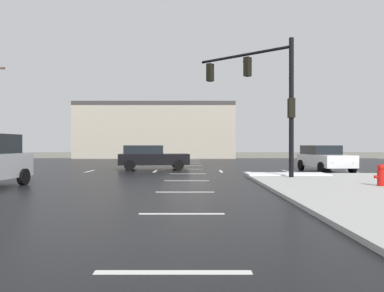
# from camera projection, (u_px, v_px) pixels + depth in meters

# --- Properties ---
(ground_plane) EXTENTS (120.00, 120.00, 0.00)m
(ground_plane) POSITION_uv_depth(u_px,v_px,m) (189.00, 172.00, 22.71)
(ground_plane) COLOR slate
(road_asphalt) EXTENTS (44.00, 44.00, 0.02)m
(road_asphalt) POSITION_uv_depth(u_px,v_px,m) (189.00, 171.00, 22.71)
(road_asphalt) COLOR black
(road_asphalt) RESTS_ON ground_plane
(snow_strip_curbside) EXTENTS (4.00, 1.60, 0.06)m
(snow_strip_curbside) POSITION_uv_depth(u_px,v_px,m) (288.00, 174.00, 18.70)
(snow_strip_curbside) COLOR white
(snow_strip_curbside) RESTS_ON sidewalk_corner
(lane_markings) EXTENTS (36.15, 36.15, 0.01)m
(lane_markings) POSITION_uv_depth(u_px,v_px,m) (210.00, 173.00, 21.33)
(lane_markings) COLOR silver
(lane_markings) RESTS_ON road_asphalt
(traffic_signal_mast) EXTENTS (4.21, 3.56, 6.45)m
(traffic_signal_mast) POSITION_uv_depth(u_px,v_px,m) (265.00, 88.00, 18.14)
(traffic_signal_mast) COLOR black
(traffic_signal_mast) RESTS_ON sidewalk_corner
(fire_hydrant) EXTENTS (0.48, 0.26, 0.79)m
(fire_hydrant) POSITION_uv_depth(u_px,v_px,m) (382.00, 175.00, 13.55)
(fire_hydrant) COLOR red
(fire_hydrant) RESTS_ON sidewalk_corner
(strip_building_background) EXTENTS (18.95, 8.00, 6.70)m
(strip_building_background) POSITION_uv_depth(u_px,v_px,m) (158.00, 131.00, 46.87)
(strip_building_background) COLOR #BCB29E
(strip_building_background) RESTS_ON ground_plane
(sedan_black) EXTENTS (4.68, 2.44, 1.58)m
(sedan_black) POSITION_uv_depth(u_px,v_px,m) (152.00, 157.00, 24.17)
(sedan_black) COLOR black
(sedan_black) RESTS_ON road_asphalt
(sedan_white) EXTENTS (2.32, 4.65, 1.58)m
(sedan_white) POSITION_uv_depth(u_px,v_px,m) (325.00, 158.00, 22.54)
(sedan_white) COLOR white
(sedan_white) RESTS_ON road_asphalt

